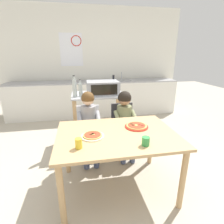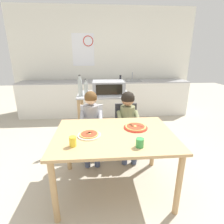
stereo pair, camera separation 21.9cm
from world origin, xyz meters
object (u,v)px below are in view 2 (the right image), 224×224
at_px(dining_chair_right, 126,126).
at_px(bottle_dark_olive_oil, 80,87).
at_px(dining_chair_left, 92,128).
at_px(drinking_cup_green, 140,143).
at_px(dining_table, 114,141).
at_px(pizza_plate_red_rimmed, 136,127).
at_px(child_in_grey_shirt, 91,119).
at_px(pizza_plate_cream, 89,135).
at_px(child_in_olive_shirt, 128,117).
at_px(bottle_brown_beer, 120,84).
at_px(toaster_oven, 108,88).
at_px(drinking_cup_yellow, 73,141).
at_px(bottle_clear_vinegar, 86,89).
at_px(kitchen_island_cart, 104,110).

bearing_deg(dining_chair_right, bottle_dark_olive_oil, 154.54).
xyz_separation_m(dining_chair_left, drinking_cup_green, (0.49, -1.06, 0.29)).
relative_size(dining_table, pizza_plate_red_rimmed, 4.70).
relative_size(child_in_grey_shirt, pizza_plate_cream, 4.22).
bearing_deg(child_in_olive_shirt, bottle_brown_beer, 90.94).
bearing_deg(bottle_brown_beer, bottle_dark_olive_oil, -151.86).
xyz_separation_m(bottle_brown_beer, drinking_cup_green, (-0.04, -1.81, -0.25)).
xyz_separation_m(toaster_oven, dining_chair_left, (-0.29, -0.48, -0.53)).
distance_m(child_in_olive_shirt, drinking_cup_yellow, 1.14).
height_order(dining_table, pizza_plate_red_rimmed, pizza_plate_red_rimmed).
distance_m(bottle_brown_beer, pizza_plate_red_rimmed, 1.41).
height_order(dining_table, pizza_plate_cream, pizza_plate_cream).
height_order(bottle_dark_olive_oil, drinking_cup_green, bottle_dark_olive_oil).
xyz_separation_m(bottle_brown_beer, child_in_grey_shirt, (-0.53, -0.87, -0.35)).
bearing_deg(bottle_dark_olive_oil, pizza_plate_red_rimmed, -54.09).
distance_m(bottle_clear_vinegar, child_in_grey_shirt, 0.62).
bearing_deg(kitchen_island_cart, pizza_plate_cream, -98.96).
relative_size(dining_table, dining_chair_left, 1.62).
bearing_deg(toaster_oven, kitchen_island_cart, 166.19).
distance_m(dining_chair_left, dining_chair_right, 0.54).
relative_size(bottle_dark_olive_oil, child_in_grey_shirt, 0.33).
xyz_separation_m(bottle_clear_vinegar, dining_chair_left, (0.09, -0.39, -0.53)).
height_order(pizza_plate_red_rimmed, drinking_cup_yellow, drinking_cup_yellow).
xyz_separation_m(pizza_plate_cream, drinking_cup_yellow, (-0.14, -0.21, 0.04)).
height_order(dining_chair_left, drinking_cup_yellow, drinking_cup_yellow).
bearing_deg(kitchen_island_cart, toaster_oven, -13.81).
bearing_deg(child_in_olive_shirt, dining_chair_right, 90.00).
bearing_deg(dining_chair_left, child_in_olive_shirt, -9.72).
relative_size(toaster_oven, bottle_brown_beer, 1.84).
relative_size(toaster_oven, child_in_olive_shirt, 0.52).
bearing_deg(bottle_dark_olive_oil, child_in_olive_shirt, -32.61).
xyz_separation_m(bottle_brown_beer, bottle_dark_olive_oil, (-0.71, -0.38, 0.03)).
distance_m(pizza_plate_red_rimmed, drinking_cup_yellow, 0.78).
distance_m(kitchen_island_cart, child_in_olive_shirt, 0.69).
bearing_deg(child_in_olive_shirt, dining_table, -111.99).
bearing_deg(pizza_plate_cream, toaster_oven, 77.31).
xyz_separation_m(child_in_olive_shirt, pizza_plate_red_rimmed, (-0.00, -0.54, 0.07)).
xyz_separation_m(kitchen_island_cart, dining_chair_right, (0.34, -0.48, -0.12)).
bearing_deg(drinking_cup_green, dining_chair_right, 87.23).
distance_m(dining_chair_right, drinking_cup_green, 1.13).
height_order(child_in_grey_shirt, pizza_plate_red_rimmed, child_in_grey_shirt).
relative_size(kitchen_island_cart, child_in_grey_shirt, 0.86).
xyz_separation_m(drinking_cup_yellow, drinking_cup_green, (0.63, -0.06, -0.01)).
relative_size(bottle_brown_beer, child_in_olive_shirt, 0.28).
xyz_separation_m(dining_chair_left, drinking_cup_yellow, (-0.14, -1.00, 0.30)).
bearing_deg(drinking_cup_green, child_in_grey_shirt, 117.27).
relative_size(bottle_brown_beer, dining_table, 0.22).
xyz_separation_m(bottle_dark_olive_oil, dining_chair_right, (0.72, -0.34, -0.57)).
height_order(bottle_brown_beer, bottle_dark_olive_oil, bottle_dark_olive_oil).
distance_m(bottle_dark_olive_oil, dining_chair_left, 0.70).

